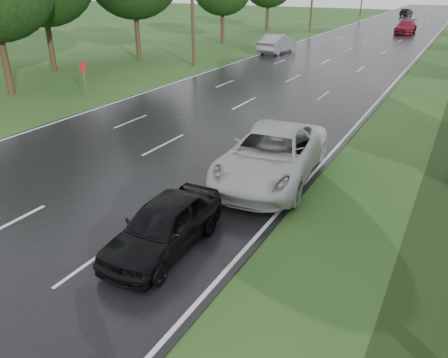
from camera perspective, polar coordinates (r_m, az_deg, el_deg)
ground at (r=14.43m, az=-26.93°, el=-5.79°), size 220.00×220.00×0.00m
road at (r=53.11m, az=17.32°, el=16.46°), size 14.00×180.00×0.04m
edge_stripe_east at (r=52.13m, az=24.78°, el=15.25°), size 0.12×180.00×0.01m
edge_stripe_west at (r=54.90m, az=10.16°, el=17.41°), size 0.12×180.00×0.01m
center_line at (r=53.11m, az=17.32°, el=16.48°), size 0.12×180.00×0.01m
road_sign at (r=27.37m, az=-17.85°, el=12.97°), size 0.50×0.06×2.30m
white_pickup at (r=15.72m, az=6.24°, el=3.16°), size 3.67×6.76×1.80m
dark_sedan at (r=11.67m, az=-7.86°, el=-6.04°), size 1.82×4.24×1.42m
silver_sedan at (r=44.93m, az=6.99°, el=17.17°), size 2.14×5.42×1.76m
far_car_red at (r=65.70m, az=22.67°, el=17.86°), size 2.34×5.68×1.64m
far_car_dark at (r=97.29m, az=22.72°, el=19.43°), size 1.99×4.24×1.34m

